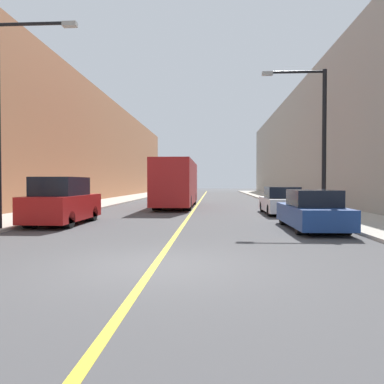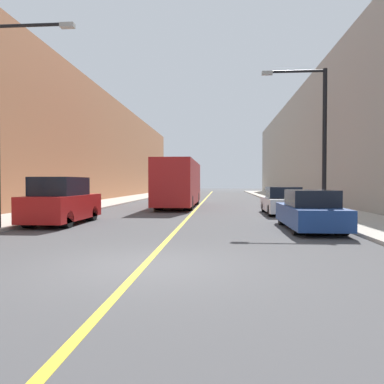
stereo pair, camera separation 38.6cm
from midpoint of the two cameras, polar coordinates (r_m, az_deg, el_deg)
name	(u,v)px [view 1 (the left image)]	position (r m, az deg, el deg)	size (l,w,h in m)	color
ground_plane	(154,266)	(8.08, -7.18, -11.15)	(200.00, 200.00, 0.00)	#474749
sidewalk_left	(123,199)	(38.93, -10.68, -1.06)	(3.58, 72.00, 0.12)	#B2AA9E
sidewalk_right	(280,199)	(38.35, 12.96, -1.11)	(3.58, 72.00, 0.12)	#B2AA9E
building_row_left	(87,147)	(40.14, -16.01, 6.59)	(4.00, 72.00, 10.77)	#B2724C
building_row_right	(319,142)	(39.33, 18.50, 7.23)	(4.00, 72.00, 11.52)	gray
road_center_line	(201,200)	(37.82, 1.05, -1.19)	(0.16, 72.00, 0.01)	gold
bus	(177,183)	(26.66, -2.74, 1.41)	(2.44, 10.34, 3.24)	#AD1E1E
parked_suv_left	(62,203)	(16.68, -19.77, -1.54)	(1.86, 4.59, 1.98)	maroon
car_right_near	(312,212)	(14.57, 17.09, -2.88)	(1.79, 4.74, 1.49)	navy
car_right_mid	(281,202)	(21.28, 12.94, -1.47)	(1.90, 4.62, 1.52)	silver
street_lamp_left	(5,109)	(15.22, -27.22, 11.14)	(3.00, 0.24, 7.33)	black
street_lamp_right	(318,132)	(18.61, 18.03, 8.76)	(3.00, 0.24, 6.91)	black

